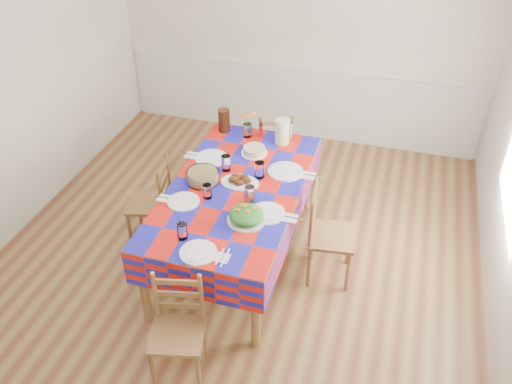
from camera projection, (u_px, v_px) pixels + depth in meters
The scene contains 22 objects.
room at pixel (233, 136), 4.40m from camera, with size 4.58×5.08×2.78m.
wainscot at pixel (298, 100), 6.84m from camera, with size 4.41×0.06×0.92m.
dining_table at pixel (236, 195), 4.80m from camera, with size 1.13×2.10×0.82m.
setting_near_head at pixel (193, 245), 4.08m from camera, with size 0.46×0.31×0.14m.
setting_left_near at pixel (191, 198), 4.57m from camera, with size 0.50×0.30×0.13m.
setting_left_far at pixel (216, 160), 5.04m from camera, with size 0.57×0.34×0.15m.
setting_right_near at pixel (262, 206), 4.47m from camera, with size 0.56×0.33×0.14m.
setting_right_far at pixel (277, 171), 4.88m from camera, with size 0.61×0.35×0.16m.
meat_platter at pixel (240, 181), 4.77m from camera, with size 0.35×0.25×0.07m.
salad_platter at pixel (246, 216), 4.33m from camera, with size 0.31×0.31×0.13m.
pasta_bowl at pixel (203, 176), 4.79m from camera, with size 0.29×0.29×0.10m.
cake at pixel (254, 151), 5.17m from camera, with size 0.25×0.25×0.07m.
serving_utensils at pixel (249, 194), 4.65m from camera, with size 0.15×0.35×0.01m.
flower_vase at pixel (247, 127), 5.38m from camera, with size 0.17×0.14×0.28m.
hot_sauce at pixel (261, 129), 5.41m from camera, with size 0.04×0.04×0.15m, color red.
green_pitcher at pixel (282, 131), 5.28m from camera, with size 0.14×0.14×0.25m, color beige.
tea_pitcher at pixel (224, 120), 5.48m from camera, with size 0.12×0.12×0.24m, color black.
name_card at pixel (193, 261), 3.97m from camera, with size 0.10×0.03×0.02m, color white.
chair_near at pixel (178, 330), 3.94m from camera, with size 0.46×0.45×0.88m.
chair_far at pixel (275, 148), 5.99m from camera, with size 0.50×0.49×0.90m.
chair_left at pixel (153, 203), 5.16m from camera, with size 0.46×0.48×0.92m.
chair_right at pixel (327, 235), 4.75m from camera, with size 0.45×0.46×0.95m.
Camera 1 is at (1.27, -3.62, 3.57)m, focal length 38.00 mm.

